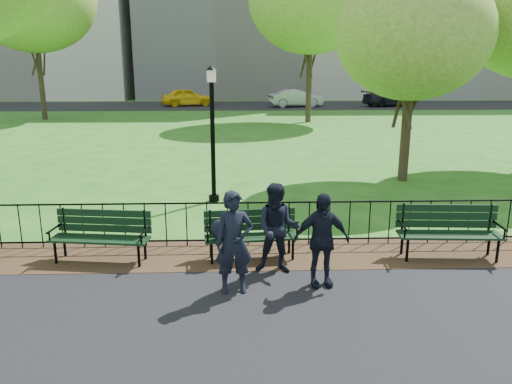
{
  "coord_description": "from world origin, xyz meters",
  "views": [
    {
      "loc": [
        -0.38,
        -7.29,
        3.51
      ],
      "look_at": [
        -0.06,
        1.5,
        1.22
      ],
      "focal_mm": 35.0,
      "sensor_mm": 36.0,
      "label": 1
    }
  ],
  "objects_px": {
    "park_bench_left_a": "(102,230)",
    "lamppost": "(213,129)",
    "park_bench_main": "(240,229)",
    "sedan_dark": "(390,98)",
    "park_bench_right_a": "(449,226)",
    "person_mid": "(278,229)",
    "tree_near_e": "(413,34)",
    "person_right": "(321,240)",
    "sedan_silver": "(296,98)",
    "person_left": "(234,243)",
    "tree_far_e": "(311,0)",
    "taxi": "(187,97)"
  },
  "relations": [
    {
      "from": "park_bench_left_a",
      "to": "park_bench_right_a",
      "type": "relative_size",
      "value": 0.96
    },
    {
      "from": "park_bench_main",
      "to": "sedan_dark",
      "type": "height_order",
      "value": "sedan_dark"
    },
    {
      "from": "park_bench_left_a",
      "to": "taxi",
      "type": "relative_size",
      "value": 0.43
    },
    {
      "from": "park_bench_main",
      "to": "person_left",
      "type": "xyz_separation_m",
      "value": [
        -0.1,
        -1.36,
        0.25
      ]
    },
    {
      "from": "person_right",
      "to": "tree_near_e",
      "type": "bearing_deg",
      "value": 56.12
    },
    {
      "from": "person_right",
      "to": "sedan_silver",
      "type": "bearing_deg",
      "value": 77.35
    },
    {
      "from": "park_bench_main",
      "to": "person_left",
      "type": "distance_m",
      "value": 1.39
    },
    {
      "from": "person_right",
      "to": "sedan_dark",
      "type": "bearing_deg",
      "value": 64.76
    },
    {
      "from": "tree_near_e",
      "to": "person_left",
      "type": "xyz_separation_m",
      "value": [
        -5.11,
        -7.51,
        -3.47
      ]
    },
    {
      "from": "person_left",
      "to": "person_right",
      "type": "bearing_deg",
      "value": 2.83
    },
    {
      "from": "lamppost",
      "to": "sedan_silver",
      "type": "relative_size",
      "value": 0.8
    },
    {
      "from": "park_bench_right_a",
      "to": "lamppost",
      "type": "bearing_deg",
      "value": 141.76
    },
    {
      "from": "park_bench_right_a",
      "to": "taxi",
      "type": "distance_m",
      "value": 34.43
    },
    {
      "from": "tree_far_e",
      "to": "person_mid",
      "type": "distance_m",
      "value": 23.46
    },
    {
      "from": "park_bench_main",
      "to": "lamppost",
      "type": "bearing_deg",
      "value": 93.82
    },
    {
      "from": "park_bench_main",
      "to": "sedan_silver",
      "type": "bearing_deg",
      "value": 76.08
    },
    {
      "from": "person_mid",
      "to": "person_right",
      "type": "xyz_separation_m",
      "value": [
        0.65,
        -0.55,
        -0.01
      ]
    },
    {
      "from": "park_bench_left_a",
      "to": "taxi",
      "type": "distance_m",
      "value": 33.46
    },
    {
      "from": "person_right",
      "to": "sedan_silver",
      "type": "distance_m",
      "value": 33.55
    },
    {
      "from": "park_bench_left_a",
      "to": "taxi",
      "type": "bearing_deg",
      "value": 100.52
    },
    {
      "from": "park_bench_left_a",
      "to": "person_left",
      "type": "relative_size",
      "value": 1.12
    },
    {
      "from": "tree_far_e",
      "to": "person_left",
      "type": "xyz_separation_m",
      "value": [
        -4.33,
        -23.08,
        -6.17
      ]
    },
    {
      "from": "park_bench_left_a",
      "to": "sedan_silver",
      "type": "xyz_separation_m",
      "value": [
        7.16,
        32.17,
        0.15
      ]
    },
    {
      "from": "taxi",
      "to": "person_mid",
      "type": "bearing_deg",
      "value": 174.25
    },
    {
      "from": "tree_far_e",
      "to": "person_right",
      "type": "xyz_separation_m",
      "value": [
        -2.95,
        -22.88,
        -6.21
      ]
    },
    {
      "from": "park_bench_main",
      "to": "tree_far_e",
      "type": "relative_size",
      "value": 0.17
    },
    {
      "from": "park_bench_right_a",
      "to": "person_right",
      "type": "distance_m",
      "value": 2.8
    },
    {
      "from": "park_bench_main",
      "to": "park_bench_left_a",
      "type": "relative_size",
      "value": 0.96
    },
    {
      "from": "park_bench_left_a",
      "to": "lamppost",
      "type": "height_order",
      "value": "lamppost"
    },
    {
      "from": "lamppost",
      "to": "person_left",
      "type": "distance_m",
      "value": 5.49
    },
    {
      "from": "park_bench_right_a",
      "to": "person_mid",
      "type": "relative_size",
      "value": 1.21
    },
    {
      "from": "park_bench_right_a",
      "to": "person_left",
      "type": "xyz_separation_m",
      "value": [
        -3.93,
        -1.34,
        0.22
      ]
    },
    {
      "from": "person_right",
      "to": "sedan_silver",
      "type": "relative_size",
      "value": 0.36
    },
    {
      "from": "person_mid",
      "to": "sedan_dark",
      "type": "xyz_separation_m",
      "value": [
        11.84,
        33.17,
        -0.12
      ]
    },
    {
      "from": "lamppost",
      "to": "tree_near_e",
      "type": "height_order",
      "value": "tree_near_e"
    },
    {
      "from": "park_bench_main",
      "to": "park_bench_right_a",
      "type": "height_order",
      "value": "park_bench_right_a"
    },
    {
      "from": "park_bench_right_a",
      "to": "person_left",
      "type": "bearing_deg",
      "value": -157.61
    },
    {
      "from": "tree_far_e",
      "to": "person_mid",
      "type": "xyz_separation_m",
      "value": [
        -3.6,
        -22.33,
        -6.2
      ]
    },
    {
      "from": "taxi",
      "to": "sedan_dark",
      "type": "relative_size",
      "value": 0.93
    },
    {
      "from": "park_bench_main",
      "to": "lamppost",
      "type": "distance_m",
      "value": 4.26
    },
    {
      "from": "lamppost",
      "to": "person_mid",
      "type": "bearing_deg",
      "value": -74.28
    },
    {
      "from": "tree_near_e",
      "to": "sedan_dark",
      "type": "relative_size",
      "value": 1.36
    },
    {
      "from": "person_mid",
      "to": "person_right",
      "type": "relative_size",
      "value": 1.01
    },
    {
      "from": "person_mid",
      "to": "lamppost",
      "type": "bearing_deg",
      "value": 113.14
    },
    {
      "from": "park_bench_main",
      "to": "park_bench_right_a",
      "type": "bearing_deg",
      "value": -6.0
    },
    {
      "from": "lamppost",
      "to": "person_mid",
      "type": "xyz_separation_m",
      "value": [
        1.3,
        -4.61,
        -1.08
      ]
    },
    {
      "from": "person_left",
      "to": "sedan_silver",
      "type": "distance_m",
      "value": 33.91
    },
    {
      "from": "park_bench_main",
      "to": "sedan_silver",
      "type": "height_order",
      "value": "sedan_silver"
    },
    {
      "from": "tree_far_e",
      "to": "lamppost",
      "type": "bearing_deg",
      "value": -105.44
    },
    {
      "from": "tree_near_e",
      "to": "sedan_dark",
      "type": "bearing_deg",
      "value": 74.21
    }
  ]
}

